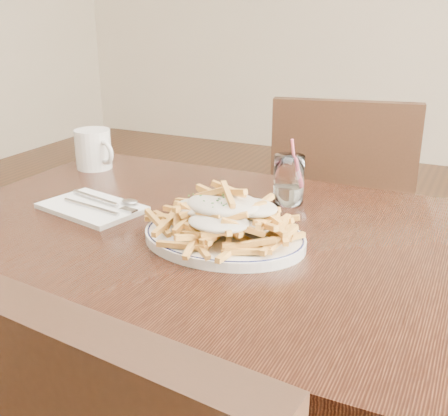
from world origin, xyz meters
The scene contains 8 objects.
table centered at (0.00, 0.00, 0.67)m, with size 1.20×0.80×0.75m.
chair_far centered at (0.06, 0.76, 0.52)m, with size 0.50×0.50×0.92m.
fries_plate centered at (0.04, -0.05, 0.76)m, with size 0.37×0.34×0.02m.
loaded_fries centered at (0.04, -0.05, 0.81)m, with size 0.29×0.24×0.08m.
napkin centered at (-0.30, -0.02, 0.76)m, with size 0.22×0.14×0.01m, color white.
cutlery centered at (-0.30, -0.01, 0.76)m, with size 0.21×0.10×0.01m.
water_glass centered at (0.07, 0.21, 0.80)m, with size 0.07×0.07×0.15m.
coffee_mug centered at (-0.50, 0.25, 0.80)m, with size 0.13×0.10×0.11m.
Camera 1 is at (0.46, -0.93, 1.18)m, focal length 45.00 mm.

